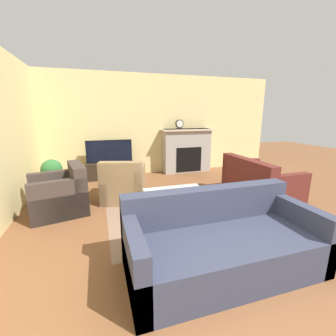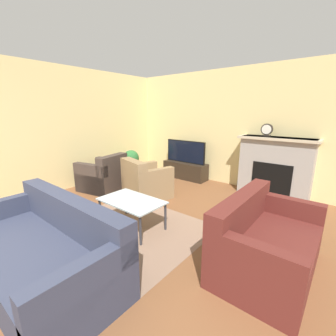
{
  "view_description": "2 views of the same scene",
  "coord_description": "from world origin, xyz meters",
  "px_view_note": "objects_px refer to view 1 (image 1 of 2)",
  "views": [
    {
      "loc": [
        -1.13,
        -1.03,
        1.65
      ],
      "look_at": [
        0.1,
        2.9,
        0.66
      ],
      "focal_mm": 24.0,
      "sensor_mm": 36.0,
      "label": 1
    },
    {
      "loc": [
        2.42,
        0.08,
        1.75
      ],
      "look_at": [
        0.28,
        2.73,
        0.88
      ],
      "focal_mm": 24.0,
      "sensor_mm": 36.0,
      "label": 2
    }
  ],
  "objects_px": {
    "couch_loveseat": "(258,184)",
    "armchair_by_window": "(61,196)",
    "couch_sectional": "(221,243)",
    "tv": "(109,151)",
    "armchair_accent": "(124,185)",
    "coffee_table": "(176,194)",
    "mantel_clock": "(179,124)",
    "potted_plant": "(52,173)"
  },
  "relations": [
    {
      "from": "armchair_accent",
      "to": "mantel_clock",
      "type": "relative_size",
      "value": 3.84
    },
    {
      "from": "coffee_table",
      "to": "couch_loveseat",
      "type": "bearing_deg",
      "value": 9.87
    },
    {
      "from": "couch_sectional",
      "to": "potted_plant",
      "type": "relative_size",
      "value": 2.82
    },
    {
      "from": "tv",
      "to": "couch_sectional",
      "type": "bearing_deg",
      "value": -76.83
    },
    {
      "from": "armchair_by_window",
      "to": "mantel_clock",
      "type": "height_order",
      "value": "mantel_clock"
    },
    {
      "from": "tv",
      "to": "potted_plant",
      "type": "relative_size",
      "value": 1.57
    },
    {
      "from": "armchair_accent",
      "to": "coffee_table",
      "type": "xyz_separation_m",
      "value": [
        0.71,
        -1.03,
        0.1
      ]
    },
    {
      "from": "tv",
      "to": "couch_loveseat",
      "type": "bearing_deg",
      "value": -40.89
    },
    {
      "from": "couch_loveseat",
      "to": "armchair_accent",
      "type": "distance_m",
      "value": 2.66
    },
    {
      "from": "armchair_accent",
      "to": "potted_plant",
      "type": "bearing_deg",
      "value": -16.0
    },
    {
      "from": "couch_loveseat",
      "to": "mantel_clock",
      "type": "xyz_separation_m",
      "value": [
        -0.78,
        2.45,
        1.08
      ]
    },
    {
      "from": "tv",
      "to": "coffee_table",
      "type": "bearing_deg",
      "value": -71.98
    },
    {
      "from": "tv",
      "to": "armchair_accent",
      "type": "distance_m",
      "value": 1.71
    },
    {
      "from": "coffee_table",
      "to": "couch_sectional",
      "type": "bearing_deg",
      "value": -87.28
    },
    {
      "from": "couch_sectional",
      "to": "armchair_by_window",
      "type": "height_order",
      "value": "same"
    },
    {
      "from": "coffee_table",
      "to": "mantel_clock",
      "type": "relative_size",
      "value": 3.77
    },
    {
      "from": "tv",
      "to": "armchair_accent",
      "type": "xyz_separation_m",
      "value": [
        0.16,
        -1.65,
        -0.42
      ]
    },
    {
      "from": "couch_loveseat",
      "to": "coffee_table",
      "type": "relative_size",
      "value": 1.49
    },
    {
      "from": "couch_loveseat",
      "to": "armchair_by_window",
      "type": "relative_size",
      "value": 1.44
    },
    {
      "from": "couch_loveseat",
      "to": "armchair_accent",
      "type": "bearing_deg",
      "value": 74.64
    },
    {
      "from": "tv",
      "to": "couch_sectional",
      "type": "height_order",
      "value": "tv"
    },
    {
      "from": "couch_loveseat",
      "to": "potted_plant",
      "type": "distance_m",
      "value": 4.26
    },
    {
      "from": "potted_plant",
      "to": "mantel_clock",
      "type": "height_order",
      "value": "mantel_clock"
    },
    {
      "from": "couch_loveseat",
      "to": "coffee_table",
      "type": "height_order",
      "value": "couch_loveseat"
    },
    {
      "from": "tv",
      "to": "potted_plant",
      "type": "height_order",
      "value": "tv"
    },
    {
      "from": "couch_loveseat",
      "to": "tv",
      "type": "bearing_deg",
      "value": 49.11
    },
    {
      "from": "couch_sectional",
      "to": "couch_loveseat",
      "type": "relative_size",
      "value": 1.41
    },
    {
      "from": "potted_plant",
      "to": "mantel_clock",
      "type": "relative_size",
      "value": 2.82
    },
    {
      "from": "couch_sectional",
      "to": "mantel_clock",
      "type": "relative_size",
      "value": 7.94
    },
    {
      "from": "couch_loveseat",
      "to": "armchair_by_window",
      "type": "distance_m",
      "value": 3.68
    },
    {
      "from": "couch_sectional",
      "to": "mantel_clock",
      "type": "bearing_deg",
      "value": 76.15
    },
    {
      "from": "couch_sectional",
      "to": "couch_loveseat",
      "type": "xyz_separation_m",
      "value": [
        1.79,
        1.63,
        0.01
      ]
    },
    {
      "from": "couch_sectional",
      "to": "coffee_table",
      "type": "distance_m",
      "value": 1.32
    },
    {
      "from": "couch_sectional",
      "to": "coffee_table",
      "type": "height_order",
      "value": "couch_sectional"
    },
    {
      "from": "couch_sectional",
      "to": "potted_plant",
      "type": "xyz_separation_m",
      "value": [
        -2.17,
        3.2,
        0.15
      ]
    },
    {
      "from": "armchair_accent",
      "to": "mantel_clock",
      "type": "distance_m",
      "value": 2.72
    },
    {
      "from": "couch_sectional",
      "to": "tv",
      "type": "bearing_deg",
      "value": 103.17
    },
    {
      "from": "tv",
      "to": "mantel_clock",
      "type": "bearing_deg",
      "value": 2.65
    },
    {
      "from": "tv",
      "to": "armchair_by_window",
      "type": "height_order",
      "value": "tv"
    },
    {
      "from": "mantel_clock",
      "to": "couch_sectional",
      "type": "bearing_deg",
      "value": -103.85
    },
    {
      "from": "coffee_table",
      "to": "potted_plant",
      "type": "relative_size",
      "value": 1.34
    },
    {
      "from": "couch_sectional",
      "to": "mantel_clock",
      "type": "height_order",
      "value": "mantel_clock"
    }
  ]
}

